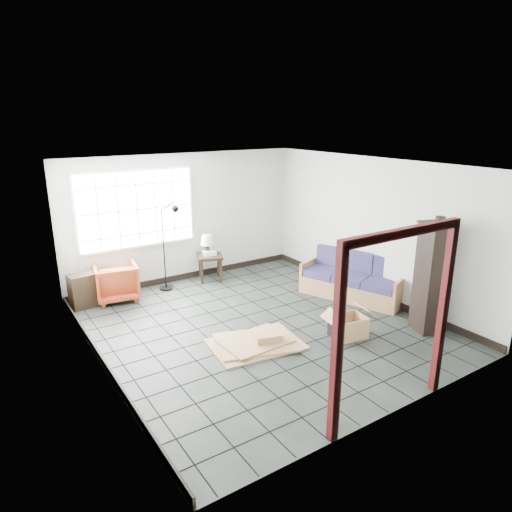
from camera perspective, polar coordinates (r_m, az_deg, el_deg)
ground at (r=7.56m, az=0.37°, el=-8.72°), size 5.50×5.50×0.00m
room_shell at (r=7.02m, az=0.26°, el=3.80°), size 5.02×5.52×2.61m
window_panel at (r=8.98m, az=-14.70°, el=5.68°), size 2.32×0.08×1.52m
doorway_trim at (r=5.16m, az=17.26°, el=-5.50°), size 1.80×0.08×2.20m
futon_sofa at (r=8.81m, az=12.12°, el=-3.11°), size 1.34×2.03×0.84m
armchair at (r=8.85m, az=-17.08°, el=-2.86°), size 0.86×0.82×0.77m
side_table at (r=9.51m, az=-5.76°, el=-0.43°), size 0.63×0.63×0.54m
table_lamp at (r=9.45m, az=-6.15°, el=1.89°), size 0.29×0.29×0.42m
projector at (r=9.46m, az=-5.84°, el=0.37°), size 0.28×0.23×0.09m
floor_lamp at (r=9.01m, az=-10.70°, el=1.58°), size 0.52×0.33×1.73m
console_shelf at (r=8.78m, az=-19.78°, el=-3.83°), size 0.83×0.41×0.62m
tall_shelf at (r=7.58m, az=20.96°, el=-2.51°), size 0.51×0.57×1.76m
pot at (r=7.32m, az=22.05°, el=4.20°), size 0.15×0.15×0.11m
open_box at (r=7.30m, az=11.46°, el=-8.63°), size 0.86×0.51×0.46m
cardboard_pile at (r=6.96m, az=0.14°, el=-10.67°), size 1.43×1.18×0.19m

